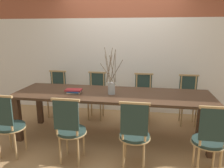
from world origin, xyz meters
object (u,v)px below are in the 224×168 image
at_px(chair_near_center, 134,133).
at_px(vase_centerpiece, 111,86).
at_px(chair_far_center, 143,96).
at_px(dining_table, 112,98).
at_px(book_stack, 74,91).

xyz_separation_m(chair_near_center, vase_centerpiece, (-0.42, 0.75, 0.39)).
distance_m(chair_far_center, vase_centerpiece, 1.05).
bearing_deg(dining_table, book_stack, -171.30).
bearing_deg(chair_far_center, book_stack, 39.54).
bearing_deg(chair_near_center, dining_table, 117.54).
relative_size(vase_centerpiece, book_stack, 2.75).
relative_size(dining_table, chair_far_center, 3.35).
bearing_deg(dining_table, vase_centerpiece, -95.94).
bearing_deg(chair_far_center, vase_centerpiece, 60.35).
relative_size(dining_table, chair_near_center, 3.35).
xyz_separation_m(dining_table, vase_centerpiece, (-0.00, -0.05, 0.21)).
distance_m(chair_near_center, chair_far_center, 1.59).
xyz_separation_m(vase_centerpiece, book_stack, (-0.60, -0.05, -0.09)).
distance_m(dining_table, book_stack, 0.62).
distance_m(dining_table, vase_centerpiece, 0.21).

